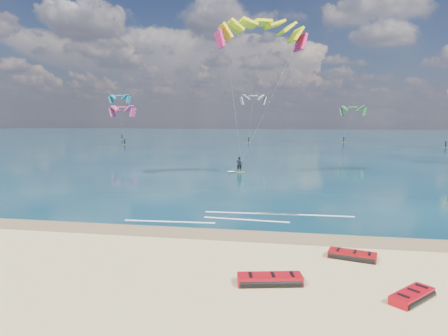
# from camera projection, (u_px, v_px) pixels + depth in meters

# --- Properties ---
(ground) EXTENTS (320.00, 320.00, 0.00)m
(ground) POSITION_uv_depth(u_px,v_px,m) (257.00, 162.00, 58.97)
(ground) COLOR tan
(ground) RESTS_ON ground
(wet_sand_strip) EXTENTS (320.00, 2.40, 0.01)m
(wet_sand_strip) POSITION_uv_depth(u_px,v_px,m) (199.00, 233.00, 22.81)
(wet_sand_strip) COLOR brown
(wet_sand_strip) RESTS_ON ground
(sea) EXTENTS (320.00, 200.00, 0.04)m
(sea) POSITION_uv_depth(u_px,v_px,m) (276.00, 139.00, 121.52)
(sea) COLOR #092936
(sea) RESTS_ON ground
(packed_kite_left) EXTENTS (2.96, 1.74, 0.43)m
(packed_kite_left) POSITION_uv_depth(u_px,v_px,m) (270.00, 284.00, 15.86)
(packed_kite_left) COLOR #AD0912
(packed_kite_left) RESTS_ON ground
(packed_kite_mid) EXTENTS (2.57, 1.70, 0.41)m
(packed_kite_mid) POSITION_uv_depth(u_px,v_px,m) (352.00, 259.00, 18.66)
(packed_kite_mid) COLOR #9D0A0D
(packed_kite_mid) RESTS_ON ground
(packed_kite_right) EXTENTS (2.26, 2.33, 0.38)m
(packed_kite_right) POSITION_uv_depth(u_px,v_px,m) (412.00, 300.00, 14.45)
(packed_kite_right) COLOR #B00712
(packed_kite_right) RESTS_ON ground
(kitesurfer_main) EXTENTS (10.75, 10.47, 17.37)m
(kitesurfer_main) POSITION_uv_depth(u_px,v_px,m) (250.00, 96.00, 42.65)
(kitesurfer_main) COLOR #BDCF18
(kitesurfer_main) RESTS_ON sea
(shoreline_foam) EXTENTS (14.64, 3.70, 0.01)m
(shoreline_foam) POSITION_uv_depth(u_px,v_px,m) (246.00, 217.00, 26.32)
(shoreline_foam) COLOR white
(shoreline_foam) RESTS_ON ground
(distant_kites) EXTENTS (89.07, 24.78, 12.70)m
(distant_kites) POSITION_uv_depth(u_px,v_px,m) (254.00, 121.00, 97.32)
(distant_kites) COLOR gray
(distant_kites) RESTS_ON ground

